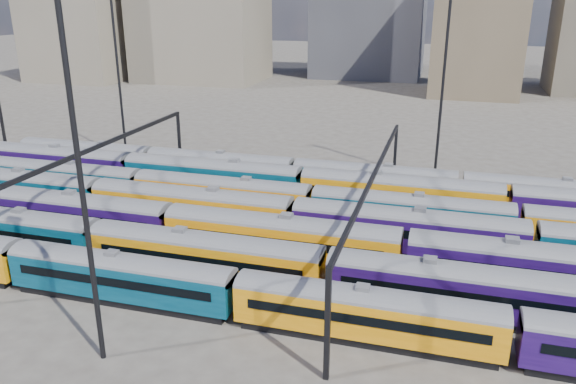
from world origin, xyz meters
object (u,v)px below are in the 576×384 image
(rake_0, at_px, (515,331))
(mast_2, at_px, (78,159))
(rake_1, at_px, (326,267))
(rake_2, at_px, (71,210))

(rake_0, height_order, mast_2, mast_2)
(rake_1, xyz_separation_m, rake_2, (-27.36, 5.00, 0.14))
(rake_1, bearing_deg, mast_2, -136.66)
(rake_0, xyz_separation_m, mast_2, (-26.46, -7.00, 11.47))
(rake_1, height_order, mast_2, mast_2)
(rake_0, relative_size, rake_1, 0.93)
(rake_0, bearing_deg, rake_1, 160.01)
(rake_1, xyz_separation_m, mast_2, (-12.72, -12.00, 11.26))
(rake_2, distance_m, mast_2, 25.04)
(mast_2, bearing_deg, rake_2, 130.73)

